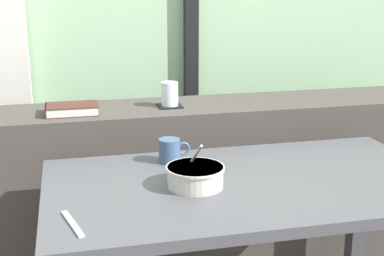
{
  "coord_description": "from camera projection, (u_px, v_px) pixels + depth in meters",
  "views": [
    {
      "loc": [
        -0.46,
        -1.63,
        1.36
      ],
      "look_at": [
        0.01,
        0.38,
        0.77
      ],
      "focal_mm": 50.64,
      "sensor_mm": 36.0,
      "label": 1
    }
  ],
  "objects": [
    {
      "name": "coaster_square",
      "position": [
        170.0,
        106.0,
        2.26
      ],
      "size": [
        0.1,
        0.1,
        0.0
      ],
      "primitive_type": "cube",
      "color": "black",
      "rests_on": "dark_console_ledge"
    },
    {
      "name": "soup_bowl",
      "position": [
        195.0,
        176.0,
        1.69
      ],
      "size": [
        0.18,
        0.18,
        0.15
      ],
      "color": "beige",
      "rests_on": "breakfast_table"
    },
    {
      "name": "breakfast_table",
      "position": [
        246.0,
        209.0,
        1.78
      ],
      "size": [
        1.3,
        0.71,
        0.72
      ],
      "color": "#414145",
      "rests_on": "ground"
    },
    {
      "name": "juice_glass",
      "position": [
        170.0,
        95.0,
        2.25
      ],
      "size": [
        0.07,
        0.07,
        0.1
      ],
      "color": "white",
      "rests_on": "coaster_square"
    },
    {
      "name": "dark_console_ledge",
      "position": [
        181.0,
        196.0,
        2.4
      ],
      "size": [
        2.8,
        0.35,
        0.83
      ],
      "primitive_type": "cube",
      "color": "#423D38",
      "rests_on": "ground"
    },
    {
      "name": "closed_book",
      "position": [
        71.0,
        109.0,
        2.14
      ],
      "size": [
        0.21,
        0.13,
        0.04
      ],
      "color": "#47231E",
      "rests_on": "dark_console_ledge"
    },
    {
      "name": "ceramic_mug",
      "position": [
        170.0,
        151.0,
        1.91
      ],
      "size": [
        0.11,
        0.08,
        0.08
      ],
      "color": "#3D567A",
      "rests_on": "breakfast_table"
    },
    {
      "name": "fork_utensil",
      "position": [
        73.0,
        224.0,
        1.44
      ],
      "size": [
        0.06,
        0.17,
        0.01
      ],
      "primitive_type": "cube",
      "rotation": [
        0.0,
        0.0,
        0.26
      ],
      "color": "silver",
      "rests_on": "breakfast_table"
    }
  ]
}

